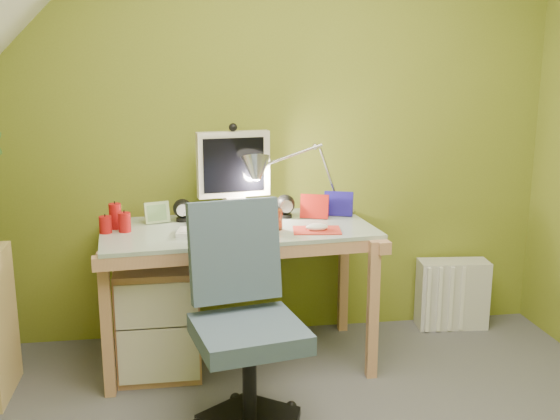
{
  "coord_description": "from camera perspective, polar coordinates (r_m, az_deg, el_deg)",
  "views": [
    {
      "loc": [
        -0.44,
        -1.96,
        1.53
      ],
      "look_at": [
        0.0,
        1.0,
        0.85
      ],
      "focal_mm": 42.0,
      "sensor_mm": 36.0,
      "label": 1
    }
  ],
  "objects": [
    {
      "name": "keyboard",
      "position": [
        3.15,
        -4.98,
        -1.94
      ],
      "size": [
        0.45,
        0.21,
        0.02
      ],
      "primitive_type": "cube",
      "rotation": [
        0.0,
        0.0,
        -0.16
      ],
      "color": "silver",
      "rests_on": "desk"
    },
    {
      "name": "desk",
      "position": [
        3.4,
        -3.66,
        -7.32
      ],
      "size": [
        1.4,
        0.79,
        0.72
      ],
      "primitive_type": null,
      "rotation": [
        0.0,
        0.0,
        0.09
      ],
      "color": "tan",
      "rests_on": "floor"
    },
    {
      "name": "photo_frame_red",
      "position": [
        3.46,
        3.02,
        0.31
      ],
      "size": [
        0.15,
        0.07,
        0.13
      ],
      "primitive_type": "cube",
      "rotation": [
        0.0,
        0.0,
        -0.34
      ],
      "color": "#AE1912",
      "rests_on": "desk"
    },
    {
      "name": "monitor",
      "position": [
        3.42,
        -4.07,
        3.43
      ],
      "size": [
        0.4,
        0.28,
        0.51
      ],
      "primitive_type": null,
      "rotation": [
        0.0,
        0.0,
        0.17
      ],
      "color": "beige",
      "rests_on": "desk"
    },
    {
      "name": "speaker_right",
      "position": [
        3.47,
        0.46,
        0.35
      ],
      "size": [
        0.12,
        0.12,
        0.12
      ],
      "primitive_type": null,
      "rotation": [
        0.0,
        0.0,
        -0.17
      ],
      "color": "black",
      "rests_on": "desk"
    },
    {
      "name": "speaker_left",
      "position": [
        3.43,
        -8.49,
        -0.01
      ],
      "size": [
        0.12,
        0.12,
        0.12
      ],
      "primitive_type": null,
      "rotation": [
        0.0,
        0.0,
        0.21
      ],
      "color": "black",
      "rests_on": "desk"
    },
    {
      "name": "photo_frame_blue",
      "position": [
        3.52,
        5.12,
        0.56
      ],
      "size": [
        0.15,
        0.07,
        0.13
      ],
      "primitive_type": "cube",
      "rotation": [
        0.0,
        0.0,
        -0.35
      ],
      "color": "navy",
      "rests_on": "desk"
    },
    {
      "name": "task_chair",
      "position": [
        2.74,
        -2.72,
        -10.53
      ],
      "size": [
        0.58,
        0.58,
        0.89
      ],
      "primitive_type": null,
      "rotation": [
        0.0,
        0.0,
        0.2
      ],
      "color": "#3F5267",
      "rests_on": "floor"
    },
    {
      "name": "candle_cluster",
      "position": [
        3.3,
        -14.22,
        -0.68
      ],
      "size": [
        0.18,
        0.16,
        0.13
      ],
      "primitive_type": null,
      "rotation": [
        0.0,
        0.0,
        0.05
      ],
      "color": "#AD1011",
      "rests_on": "desk"
    },
    {
      "name": "radiator",
      "position": [
        3.99,
        14.76,
        -7.07
      ],
      "size": [
        0.41,
        0.2,
        0.4
      ],
      "primitive_type": "cube",
      "rotation": [
        0.0,
        0.0,
        -0.1
      ],
      "color": "silver",
      "rests_on": "floor"
    },
    {
      "name": "wall_back",
      "position": [
        3.6,
        -1.43,
        7.56
      ],
      "size": [
        3.2,
        0.01,
        2.4
      ],
      "primitive_type": "cube",
      "color": "olive",
      "rests_on": "floor"
    },
    {
      "name": "mouse",
      "position": [
        3.21,
        3.23,
        -1.49
      ],
      "size": [
        0.12,
        0.09,
        0.04
      ],
      "primitive_type": "ellipsoid",
      "rotation": [
        0.0,
        0.0,
        -0.19
      ],
      "color": "white",
      "rests_on": "mousepad"
    },
    {
      "name": "desk_lamp",
      "position": [
        3.48,
        3.35,
        4.1
      ],
      "size": [
        0.57,
        0.33,
        0.57
      ],
      "primitive_type": null,
      "rotation": [
        0.0,
        0.0,
        0.2
      ],
      "color": "#ACADB1",
      "rests_on": "desk"
    },
    {
      "name": "amber_tumbler",
      "position": [
        3.23,
        -0.46,
        -0.84
      ],
      "size": [
        0.09,
        0.09,
        0.1
      ],
      "primitive_type": "cylinder",
      "rotation": [
        0.0,
        0.0,
        -0.15
      ],
      "color": "maroon",
      "rests_on": "desk"
    },
    {
      "name": "mousepad",
      "position": [
        3.22,
        3.23,
        -1.77
      ],
      "size": [
        0.25,
        0.19,
        0.01
      ],
      "primitive_type": "cube",
      "rotation": [
        0.0,
        0.0,
        -0.12
      ],
      "color": "red",
      "rests_on": "desk"
    },
    {
      "name": "photo_frame_green",
      "position": [
        3.41,
        -10.67,
        -0.21
      ],
      "size": [
        0.13,
        0.06,
        0.11
      ],
      "primitive_type": "cube",
      "rotation": [
        0.0,
        0.0,
        0.32
      ],
      "color": "#A4BF83",
      "rests_on": "desk"
    }
  ]
}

